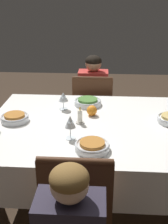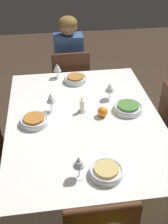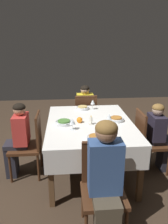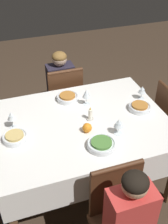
{
  "view_description": "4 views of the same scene",
  "coord_description": "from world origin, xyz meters",
  "px_view_note": "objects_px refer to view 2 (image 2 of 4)",
  "views": [
    {
      "loc": [
        -0.05,
        1.83,
        1.63
      ],
      "look_at": [
        0.07,
        -0.09,
        0.8
      ],
      "focal_mm": 45.0,
      "sensor_mm": 36.0,
      "label": 1
    },
    {
      "loc": [
        -1.67,
        0.24,
        2.01
      ],
      "look_at": [
        -0.03,
        0.01,
        0.83
      ],
      "focal_mm": 45.0,
      "sensor_mm": 36.0,
      "label": 2
    },
    {
      "loc": [
        2.77,
        -0.33,
        1.82
      ],
      "look_at": [
        0.09,
        -0.09,
        0.92
      ],
      "focal_mm": 35.0,
      "sensor_mm": 36.0,
      "label": 3
    },
    {
      "loc": [
        -0.59,
        -1.82,
        2.26
      ],
      "look_at": [
        0.06,
        0.06,
        0.8
      ],
      "focal_mm": 45.0,
      "sensor_mm": 36.0,
      "label": 4
    }
  ],
  "objects_px": {
    "dining_table": "(84,127)",
    "person_adult_denim": "(69,62)",
    "bowl_east": "(75,79)",
    "wine_glass_east": "(57,68)",
    "bowl_south": "(128,108)",
    "wine_glass_south": "(110,88)",
    "chair_east": "(70,83)",
    "bowl_north": "(34,120)",
    "candle_centerpiece": "(82,107)",
    "wine_glass_west": "(79,162)",
    "wine_glass_north": "(51,98)",
    "orange_fruit": "(103,112)",
    "bowl_west": "(106,171)"
  },
  "relations": [
    {
      "from": "dining_table",
      "to": "person_adult_denim",
      "type": "height_order",
      "value": "person_adult_denim"
    },
    {
      "from": "bowl_east",
      "to": "wine_glass_east",
      "type": "bearing_deg",
      "value": 56.84
    },
    {
      "from": "bowl_south",
      "to": "wine_glass_south",
      "type": "relative_size",
      "value": 1.57
    },
    {
      "from": "wine_glass_east",
      "to": "bowl_south",
      "type": "distance_m",
      "value": 0.8
    },
    {
      "from": "chair_east",
      "to": "bowl_east",
      "type": "bearing_deg",
      "value": 91.19
    },
    {
      "from": "bowl_north",
      "to": "candle_centerpiece",
      "type": "distance_m",
      "value": 0.38
    },
    {
      "from": "person_adult_denim",
      "to": "candle_centerpiece",
      "type": "relative_size",
      "value": 9.28
    },
    {
      "from": "wine_glass_west",
      "to": "bowl_south",
      "type": "height_order",
      "value": "wine_glass_west"
    },
    {
      "from": "chair_east",
      "to": "bowl_south",
      "type": "height_order",
      "value": "chair_east"
    },
    {
      "from": "wine_glass_east",
      "to": "bowl_east",
      "type": "bearing_deg",
      "value": -123.16
    },
    {
      "from": "wine_glass_east",
      "to": "dining_table",
      "type": "bearing_deg",
      "value": -166.93
    },
    {
      "from": "wine_glass_east",
      "to": "wine_glass_north",
      "type": "xyz_separation_m",
      "value": [
        -0.54,
        0.08,
        0.02
      ]
    },
    {
      "from": "wine_glass_east",
      "to": "candle_centerpiece",
      "type": "distance_m",
      "value": 0.6
    },
    {
      "from": "wine_glass_east",
      "to": "orange_fruit",
      "type": "bearing_deg",
      "value": -155.75
    },
    {
      "from": "dining_table",
      "to": "bowl_south",
      "type": "distance_m",
      "value": 0.37
    },
    {
      "from": "bowl_north",
      "to": "wine_glass_north",
      "type": "bearing_deg",
      "value": -42.6
    },
    {
      "from": "bowl_south",
      "to": "wine_glass_south",
      "type": "bearing_deg",
      "value": 29.36
    },
    {
      "from": "wine_glass_west",
      "to": "dining_table",
      "type": "bearing_deg",
      "value": -11.15
    },
    {
      "from": "person_adult_denim",
      "to": "bowl_north",
      "type": "height_order",
      "value": "person_adult_denim"
    },
    {
      "from": "wine_glass_north",
      "to": "orange_fruit",
      "type": "bearing_deg",
      "value": -108.2
    },
    {
      "from": "bowl_east",
      "to": "orange_fruit",
      "type": "height_order",
      "value": "orange_fruit"
    },
    {
      "from": "wine_glass_south",
      "to": "candle_centerpiece",
      "type": "relative_size",
      "value": 1.13
    },
    {
      "from": "bowl_east",
      "to": "bowl_south",
      "type": "xyz_separation_m",
      "value": [
        -0.52,
        -0.35,
        -0.0
      ]
    },
    {
      "from": "dining_table",
      "to": "candle_centerpiece",
      "type": "height_order",
      "value": "candle_centerpiece"
    },
    {
      "from": "person_adult_denim",
      "to": "orange_fruit",
      "type": "xyz_separation_m",
      "value": [
        -1.14,
        -0.15,
        0.12
      ]
    },
    {
      "from": "wine_glass_west",
      "to": "candle_centerpiece",
      "type": "height_order",
      "value": "wine_glass_west"
    },
    {
      "from": "wine_glass_west",
      "to": "candle_centerpiece",
      "type": "bearing_deg",
      "value": -9.13
    },
    {
      "from": "dining_table",
      "to": "person_adult_denim",
      "type": "relative_size",
      "value": 1.3
    },
    {
      "from": "bowl_east",
      "to": "orange_fruit",
      "type": "bearing_deg",
      "value": -165.72
    },
    {
      "from": "wine_glass_south",
      "to": "bowl_north",
      "type": "xyz_separation_m",
      "value": [
        -0.25,
        0.62,
        -0.07
      ]
    },
    {
      "from": "chair_east",
      "to": "bowl_west",
      "type": "height_order",
      "value": "chair_east"
    },
    {
      "from": "chair_east",
      "to": "bowl_south",
      "type": "distance_m",
      "value": 1.06
    },
    {
      "from": "dining_table",
      "to": "wine_glass_west",
      "type": "distance_m",
      "value": 0.6
    },
    {
      "from": "bowl_east",
      "to": "wine_glass_east",
      "type": "relative_size",
      "value": 1.47
    },
    {
      "from": "dining_table",
      "to": "wine_glass_south",
      "type": "distance_m",
      "value": 0.39
    },
    {
      "from": "person_adult_denim",
      "to": "wine_glass_east",
      "type": "bearing_deg",
      "value": 73.09
    },
    {
      "from": "bowl_east",
      "to": "orange_fruit",
      "type": "distance_m",
      "value": 0.58
    },
    {
      "from": "dining_table",
      "to": "orange_fruit",
      "type": "relative_size",
      "value": 19.41
    },
    {
      "from": "wine_glass_north",
      "to": "bowl_north",
      "type": "bearing_deg",
      "value": 137.4
    },
    {
      "from": "bowl_west",
      "to": "bowl_north",
      "type": "distance_m",
      "value": 0.7
    },
    {
      "from": "dining_table",
      "to": "chair_east",
      "type": "distance_m",
      "value": 1.02
    },
    {
      "from": "wine_glass_east",
      "to": "candle_centerpiece",
      "type": "bearing_deg",
      "value": -165.38
    },
    {
      "from": "orange_fruit",
      "to": "dining_table",
      "type": "bearing_deg",
      "value": 95.85
    },
    {
      "from": "bowl_south",
      "to": "wine_glass_south",
      "type": "xyz_separation_m",
      "value": [
        0.19,
        0.11,
        0.07
      ]
    },
    {
      "from": "wine_glass_west",
      "to": "wine_glass_south",
      "type": "distance_m",
      "value": 0.88
    },
    {
      "from": "wine_glass_north",
      "to": "bowl_south",
      "type": "bearing_deg",
      "value": -97.93
    },
    {
      "from": "bowl_south",
      "to": "orange_fruit",
      "type": "bearing_deg",
      "value": 101.35
    },
    {
      "from": "bowl_south",
      "to": "bowl_north",
      "type": "xyz_separation_m",
      "value": [
        -0.06,
        0.72,
        0.0
      ]
    },
    {
      "from": "person_adult_denim",
      "to": "dining_table",
      "type": "bearing_deg",
      "value": 90.51
    },
    {
      "from": "wine_glass_west",
      "to": "wine_glass_north",
      "type": "xyz_separation_m",
      "value": [
        0.7,
        0.13,
        -0.0
      ]
    }
  ]
}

